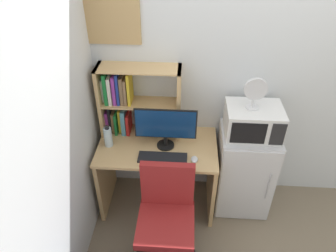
% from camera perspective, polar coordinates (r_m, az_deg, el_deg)
% --- Properties ---
extents(wall_back, '(6.40, 0.04, 2.60)m').
position_cam_1_polar(wall_back, '(3.12, 25.32, 7.22)').
color(wall_back, silver).
rests_on(wall_back, ground_plane).
extents(wall_left, '(0.04, 4.40, 2.60)m').
position_cam_1_polar(wall_left, '(1.85, -26.77, -14.82)').
color(wall_left, silver).
rests_on(wall_left, ground_plane).
extents(desk, '(1.10, 0.64, 0.77)m').
position_cam_1_polar(desk, '(3.07, -1.83, -7.14)').
color(desk, tan).
rests_on(desk, ground_plane).
extents(hutch_bookshelf, '(0.75, 0.24, 0.69)m').
position_cam_1_polar(hutch_bookshelf, '(2.92, -7.39, 4.81)').
color(hutch_bookshelf, tan).
rests_on(hutch_bookshelf, desk).
extents(monitor, '(0.55, 0.16, 0.40)m').
position_cam_1_polar(monitor, '(2.77, -0.46, 0.05)').
color(monitor, black).
rests_on(monitor, desk).
extents(keyboard, '(0.43, 0.14, 0.02)m').
position_cam_1_polar(keyboard, '(2.76, -0.99, -5.81)').
color(keyboard, black).
rests_on(keyboard, desk).
extents(computer_mouse, '(0.06, 0.09, 0.03)m').
position_cam_1_polar(computer_mouse, '(2.75, 4.83, -6.06)').
color(computer_mouse, silver).
rests_on(computer_mouse, desk).
extents(water_bottle, '(0.08, 0.08, 0.21)m').
position_cam_1_polar(water_bottle, '(2.90, -10.84, -1.92)').
color(water_bottle, silver).
rests_on(water_bottle, desk).
extents(mini_fridge, '(0.52, 0.50, 0.91)m').
position_cam_1_polar(mini_fridge, '(3.21, 13.62, -7.80)').
color(mini_fridge, silver).
rests_on(mini_fridge, ground_plane).
extents(microwave, '(0.48, 0.38, 0.27)m').
position_cam_1_polar(microwave, '(2.85, 15.24, 0.86)').
color(microwave, silver).
rests_on(microwave, mini_fridge).
extents(desk_fan, '(0.19, 0.11, 0.29)m').
position_cam_1_polar(desk_fan, '(2.69, 15.58, 6.07)').
color(desk_fan, silver).
rests_on(desk_fan, microwave).
extents(desk_chair, '(0.54, 0.54, 0.93)m').
position_cam_1_polar(desk_chair, '(2.78, -0.31, -17.16)').
color(desk_chair, black).
rests_on(desk_chair, ground_plane).
extents(wall_corkboard, '(0.62, 0.02, 0.50)m').
position_cam_1_polar(wall_corkboard, '(2.75, -11.90, 19.33)').
color(wall_corkboard, tan).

